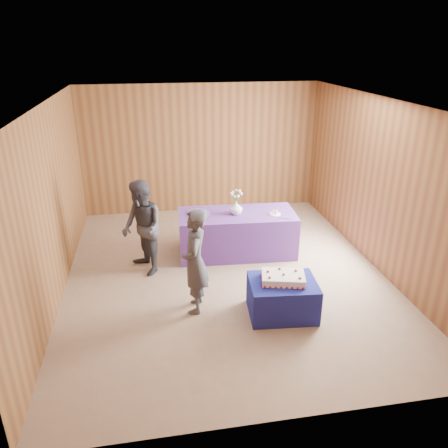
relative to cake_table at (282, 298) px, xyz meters
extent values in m
plane|color=gray|center=(-0.57, 1.21, -0.25)|extent=(6.00, 6.00, 0.00)
cube|color=brown|center=(-0.57, 4.21, 1.10)|extent=(5.00, 0.04, 2.70)
cube|color=brown|center=(-0.57, -1.79, 1.10)|extent=(5.00, 0.04, 2.70)
cube|color=brown|center=(-3.07, 1.21, 1.10)|extent=(0.04, 6.00, 2.70)
cube|color=brown|center=(1.93, 1.21, 1.10)|extent=(0.04, 6.00, 2.70)
cube|color=white|center=(-0.57, 1.21, 2.45)|extent=(5.00, 6.00, 0.04)
cube|color=navy|center=(0.00, 0.00, 0.00)|extent=(0.96, 0.78, 0.50)
cube|color=#643593|center=(-0.24, 1.94, 0.12)|extent=(2.05, 1.02, 0.75)
cube|color=white|center=(0.00, 0.01, 0.30)|extent=(0.64, 0.50, 0.10)
sphere|color=#B10D29|center=(-0.32, -0.10, 0.27)|extent=(0.03, 0.03, 0.03)
sphere|color=#B10D29|center=(0.23, -0.24, 0.27)|extent=(0.03, 0.03, 0.03)
sphere|color=#B10D29|center=(-0.23, 0.27, 0.27)|extent=(0.03, 0.03, 0.03)
sphere|color=#B10D29|center=(0.32, 0.13, 0.27)|extent=(0.03, 0.03, 0.03)
sphere|color=#B10D29|center=(-0.19, -0.04, 0.37)|extent=(0.03, 0.03, 0.03)
cone|color=#145513|center=(-0.16, -0.04, 0.36)|extent=(0.02, 0.02, 0.02)
sphere|color=#B10D29|center=(0.17, 0.06, 0.37)|extent=(0.03, 0.03, 0.03)
cone|color=#145513|center=(0.19, 0.06, 0.36)|extent=(0.02, 0.02, 0.02)
sphere|color=#B10D29|center=(0.00, 0.01, 0.37)|extent=(0.03, 0.03, 0.03)
cone|color=#145513|center=(0.02, 0.01, 0.36)|extent=(0.02, 0.02, 0.02)
imported|color=silver|center=(-0.27, 1.91, 0.61)|extent=(0.27, 0.27, 0.23)
cylinder|color=#2A6428|center=(-0.23, 1.91, 0.80)|extent=(0.01, 0.01, 0.14)
sphere|color=silver|center=(-0.18, 1.91, 0.87)|extent=(0.05, 0.05, 0.05)
cylinder|color=#2A6428|center=(-0.24, 1.93, 0.80)|extent=(0.01, 0.01, 0.14)
sphere|color=white|center=(-0.20, 1.97, 0.87)|extent=(0.05, 0.05, 0.05)
cylinder|color=#2A6428|center=(-0.26, 1.95, 0.80)|extent=(0.01, 0.01, 0.14)
sphere|color=silver|center=(-0.25, 2.00, 0.87)|extent=(0.05, 0.05, 0.05)
cylinder|color=#2A6428|center=(-0.28, 1.94, 0.80)|extent=(0.01, 0.01, 0.14)
sphere|color=white|center=(-0.31, 1.99, 0.87)|extent=(0.05, 0.05, 0.05)
cylinder|color=#2A6428|center=(-0.30, 1.92, 0.80)|extent=(0.01, 0.01, 0.14)
sphere|color=silver|center=(-0.35, 1.94, 0.87)|extent=(0.05, 0.05, 0.05)
cylinder|color=#2A6428|center=(-0.30, 1.90, 0.80)|extent=(0.01, 0.01, 0.14)
sphere|color=white|center=(-0.35, 1.88, 0.87)|extent=(0.05, 0.05, 0.05)
cylinder|color=#2A6428|center=(-0.28, 1.88, 0.80)|extent=(0.01, 0.01, 0.14)
sphere|color=silver|center=(-0.31, 1.84, 0.87)|extent=(0.05, 0.05, 0.05)
cylinder|color=#2A6428|center=(-0.26, 1.88, 0.80)|extent=(0.01, 0.01, 0.14)
sphere|color=white|center=(-0.25, 1.83, 0.87)|extent=(0.05, 0.05, 0.05)
cylinder|color=#2A6428|center=(-0.24, 1.89, 0.80)|extent=(0.01, 0.01, 0.14)
sphere|color=silver|center=(-0.20, 1.86, 0.87)|extent=(0.05, 0.05, 0.05)
cylinder|color=#6F51A3|center=(-0.89, 2.04, 0.51)|extent=(0.51, 0.51, 0.02)
cylinder|color=white|center=(0.39, 1.78, 0.51)|extent=(0.25, 0.25, 0.01)
cube|color=white|center=(0.39, 1.78, 0.54)|extent=(0.09, 0.08, 0.06)
sphere|color=#B10D29|center=(0.39, 1.76, 0.59)|extent=(0.02, 0.02, 0.02)
cube|color=silver|center=(0.46, 1.57, 0.50)|extent=(0.24, 0.14, 0.00)
imported|color=#3D3E48|center=(-1.15, 0.32, 0.50)|extent=(0.44, 0.60, 1.49)
imported|color=#373742|center=(-1.85, 1.53, 0.52)|extent=(0.83, 0.91, 1.53)
camera|label=1|loc=(-1.66, -4.88, 3.26)|focal=35.00mm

